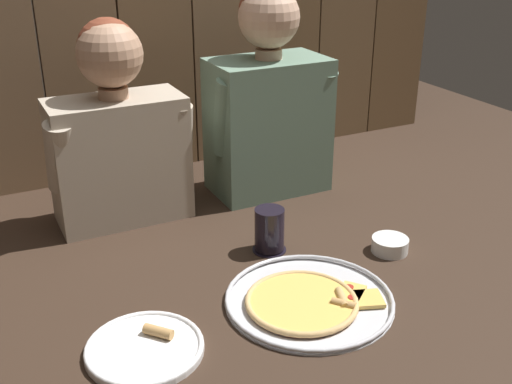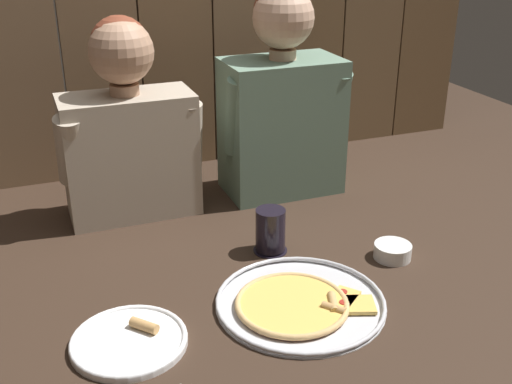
{
  "view_description": "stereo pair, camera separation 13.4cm",
  "coord_description": "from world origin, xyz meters",
  "px_view_note": "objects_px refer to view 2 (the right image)",
  "views": [
    {
      "loc": [
        -0.63,
        -1.16,
        0.81
      ],
      "look_at": [
        0.01,
        0.1,
        0.18
      ],
      "focal_mm": 43.91,
      "sensor_mm": 36.0,
      "label": 1
    },
    {
      "loc": [
        -0.5,
        -1.21,
        0.81
      ],
      "look_at": [
        0.01,
        0.1,
        0.18
      ],
      "focal_mm": 43.91,
      "sensor_mm": 36.0,
      "label": 2
    }
  ],
  "objects_px": {
    "diner_left": "(128,127)",
    "pizza_tray": "(299,303)",
    "drinking_glass": "(270,231)",
    "dinner_plate": "(129,340)",
    "diner_right": "(282,101)",
    "dipping_bowl": "(393,250)"
  },
  "relations": [
    {
      "from": "dinner_plate",
      "to": "dipping_bowl",
      "type": "distance_m",
      "value": 0.7
    },
    {
      "from": "diner_left",
      "to": "diner_right",
      "type": "distance_m",
      "value": 0.47
    },
    {
      "from": "drinking_glass",
      "to": "dipping_bowl",
      "type": "height_order",
      "value": "drinking_glass"
    },
    {
      "from": "dipping_bowl",
      "to": "pizza_tray",
      "type": "bearing_deg",
      "value": -160.66
    },
    {
      "from": "dipping_bowl",
      "to": "diner_left",
      "type": "bearing_deg",
      "value": 137.76
    },
    {
      "from": "pizza_tray",
      "to": "diner_right",
      "type": "height_order",
      "value": "diner_right"
    },
    {
      "from": "pizza_tray",
      "to": "dinner_plate",
      "type": "bearing_deg",
      "value": 179.54
    },
    {
      "from": "drinking_glass",
      "to": "dipping_bowl",
      "type": "distance_m",
      "value": 0.32
    },
    {
      "from": "pizza_tray",
      "to": "dipping_bowl",
      "type": "bearing_deg",
      "value": 19.34
    },
    {
      "from": "dinner_plate",
      "to": "drinking_glass",
      "type": "bearing_deg",
      "value": 31.38
    },
    {
      "from": "dinner_plate",
      "to": "diner_left",
      "type": "relative_size",
      "value": 0.43
    },
    {
      "from": "diner_left",
      "to": "diner_right",
      "type": "bearing_deg",
      "value": 0.0
    },
    {
      "from": "diner_left",
      "to": "pizza_tray",
      "type": "bearing_deg",
      "value": -68.26
    },
    {
      "from": "pizza_tray",
      "to": "diner_left",
      "type": "height_order",
      "value": "diner_left"
    },
    {
      "from": "drinking_glass",
      "to": "diner_right",
      "type": "bearing_deg",
      "value": 62.94
    },
    {
      "from": "dinner_plate",
      "to": "drinking_glass",
      "type": "relative_size",
      "value": 2.04
    },
    {
      "from": "drinking_glass",
      "to": "pizza_tray",
      "type": "bearing_deg",
      "value": -98.08
    },
    {
      "from": "diner_left",
      "to": "diner_right",
      "type": "relative_size",
      "value": 0.9
    },
    {
      "from": "dinner_plate",
      "to": "diner_left",
      "type": "height_order",
      "value": "diner_left"
    },
    {
      "from": "drinking_glass",
      "to": "diner_left",
      "type": "xyz_separation_m",
      "value": [
        -0.28,
        0.36,
        0.2
      ]
    },
    {
      "from": "drinking_glass",
      "to": "diner_right",
      "type": "xyz_separation_m",
      "value": [
        0.18,
        0.36,
        0.23
      ]
    },
    {
      "from": "pizza_tray",
      "to": "dinner_plate",
      "type": "distance_m",
      "value": 0.38
    }
  ]
}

